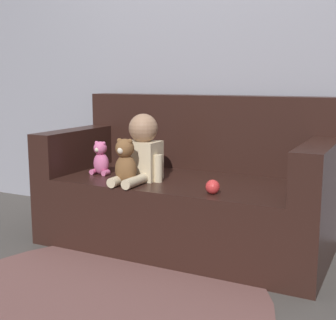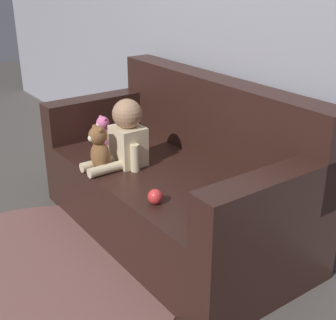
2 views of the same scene
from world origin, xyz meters
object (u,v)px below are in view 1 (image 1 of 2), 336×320
Objects in this scene: person_baby at (142,151)px; toy_ball at (213,187)px; couch at (190,192)px; plush_toy_side at (101,159)px; teddy_bear_brown at (125,162)px.

toy_ball is (0.51, -0.14, -0.14)m from person_baby.
plush_toy_side is at bearing -158.84° from couch.
person_baby reaches higher than teddy_bear_brown.
toy_ball is at bearing -14.97° from person_baby.
teddy_bear_brown reaches higher than plush_toy_side.
plush_toy_side is 2.79× the size of toy_ball.
couch reaches higher than teddy_bear_brown.
person_baby is 0.55m from toy_ball.
teddy_bear_brown reaches higher than toy_ball.
plush_toy_side is at bearing 175.37° from person_baby.
teddy_bear_brown is (-0.23, -0.40, 0.24)m from couch.
plush_toy_side reaches higher than toy_ball.
plush_toy_side is (-0.31, 0.19, -0.03)m from teddy_bear_brown.
couch is 8.12× the size of plush_toy_side.
person_baby is at bearing 165.03° from toy_ball.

